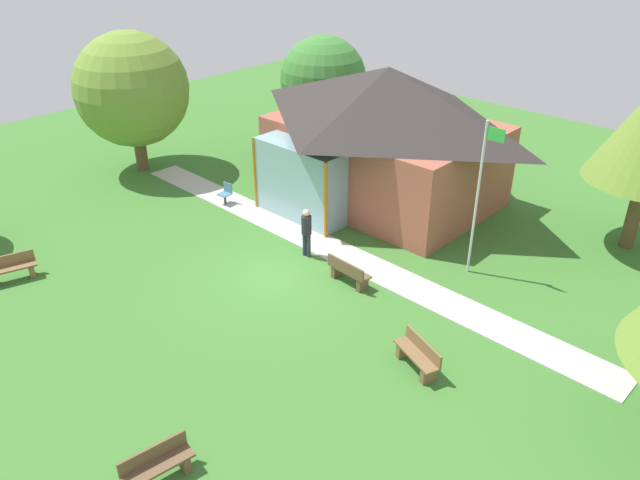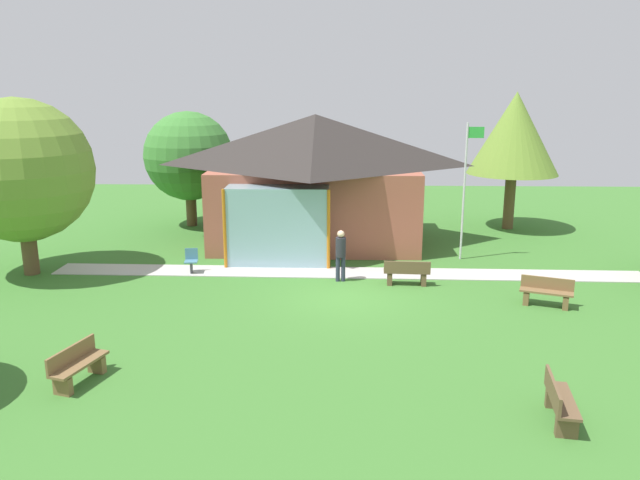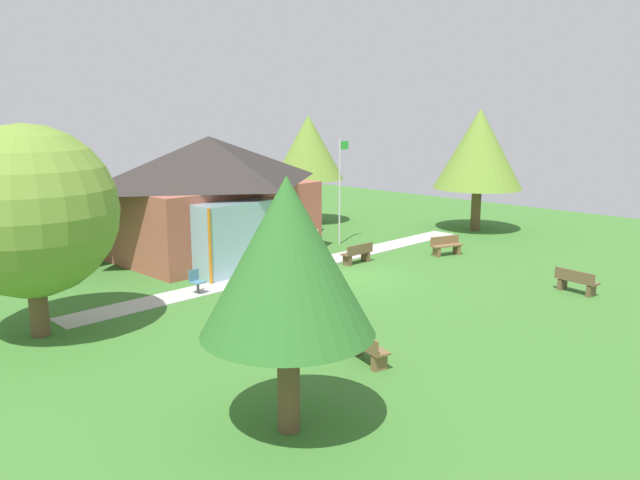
{
  "view_description": "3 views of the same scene",
  "coord_description": "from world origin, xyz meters",
  "px_view_note": "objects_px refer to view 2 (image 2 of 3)",
  "views": [
    {
      "loc": [
        12.51,
        -11.45,
        10.61
      ],
      "look_at": [
        0.71,
        1.18,
        1.1
      ],
      "focal_mm": 34.79,
      "sensor_mm": 36.0,
      "label": 1
    },
    {
      "loc": [
        -0.31,
        -18.16,
        6.34
      ],
      "look_at": [
        -0.93,
        2.01,
        1.29
      ],
      "focal_mm": 34.62,
      "sensor_mm": 36.0,
      "label": 2
    },
    {
      "loc": [
        -17.56,
        -15.57,
        6.32
      ],
      "look_at": [
        0.6,
        2.08,
        1.07
      ],
      "focal_mm": 35.09,
      "sensor_mm": 36.0,
      "label": 3
    }
  ],
  "objects_px": {
    "tree_behind_pavilion_right": "(514,134)",
    "tree_behind_pavilion_left": "(189,156)",
    "flagpole": "(465,185)",
    "tree_west_hedge": "(20,171)",
    "bench_front_right": "(559,402)",
    "bench_mid_right": "(546,293)",
    "visitor_on_path": "(341,252)",
    "patio_chair_west": "(191,262)",
    "bench_rear_near_path": "(407,273)",
    "pavilion": "(314,177)",
    "bench_front_left": "(78,366)"
  },
  "relations": [
    {
      "from": "tree_behind_pavilion_right",
      "to": "tree_behind_pavilion_left",
      "type": "bearing_deg",
      "value": 179.3
    },
    {
      "from": "flagpole",
      "to": "tree_west_hedge",
      "type": "bearing_deg",
      "value": -171.33
    },
    {
      "from": "bench_front_right",
      "to": "bench_mid_right",
      "type": "xyz_separation_m",
      "value": [
        1.87,
        6.57,
        0.0
      ]
    },
    {
      "from": "visitor_on_path",
      "to": "tree_behind_pavilion_left",
      "type": "height_order",
      "value": "tree_behind_pavilion_left"
    },
    {
      "from": "bench_front_right",
      "to": "patio_chair_west",
      "type": "relative_size",
      "value": 1.8
    },
    {
      "from": "bench_rear_near_path",
      "to": "visitor_on_path",
      "type": "relative_size",
      "value": 0.87
    },
    {
      "from": "tree_behind_pavilion_right",
      "to": "tree_behind_pavilion_left",
      "type": "distance_m",
      "value": 14.64
    },
    {
      "from": "bench_rear_near_path",
      "to": "bench_mid_right",
      "type": "distance_m",
      "value": 4.33
    },
    {
      "from": "flagpole",
      "to": "tree_west_hedge",
      "type": "relative_size",
      "value": 0.84
    },
    {
      "from": "pavilion",
      "to": "bench_front_right",
      "type": "bearing_deg",
      "value": -69.39
    },
    {
      "from": "pavilion",
      "to": "bench_rear_near_path",
      "type": "relative_size",
      "value": 6.02
    },
    {
      "from": "patio_chair_west",
      "to": "bench_rear_near_path",
      "type": "bearing_deg",
      "value": 165.1
    },
    {
      "from": "flagpole",
      "to": "patio_chair_west",
      "type": "xyz_separation_m",
      "value": [
        -9.74,
        -2.09,
        -2.4
      ]
    },
    {
      "from": "flagpole",
      "to": "bench_front_left",
      "type": "distance_m",
      "value": 14.78
    },
    {
      "from": "pavilion",
      "to": "bench_mid_right",
      "type": "bearing_deg",
      "value": -46.42
    },
    {
      "from": "bench_mid_right",
      "to": "patio_chair_west",
      "type": "bearing_deg",
      "value": 5.82
    },
    {
      "from": "tree_west_hedge",
      "to": "tree_behind_pavilion_right",
      "type": "bearing_deg",
      "value": 22.45
    },
    {
      "from": "pavilion",
      "to": "tree_west_hedge",
      "type": "xyz_separation_m",
      "value": [
        -9.63,
        -4.84,
        0.86
      ]
    },
    {
      "from": "bench_front_left",
      "to": "tree_behind_pavilion_right",
      "type": "xyz_separation_m",
      "value": [
        13.43,
        15.57,
        3.88
      ]
    },
    {
      "from": "flagpole",
      "to": "visitor_on_path",
      "type": "bearing_deg",
      "value": -148.01
    },
    {
      "from": "tree_west_hedge",
      "to": "bench_rear_near_path",
      "type": "bearing_deg",
      "value": -3.87
    },
    {
      "from": "bench_front_left",
      "to": "visitor_on_path",
      "type": "relative_size",
      "value": 0.9
    },
    {
      "from": "bench_front_right",
      "to": "bench_mid_right",
      "type": "distance_m",
      "value": 6.83
    },
    {
      "from": "flagpole",
      "to": "bench_front_right",
      "type": "distance_m",
      "value": 11.85
    },
    {
      "from": "pavilion",
      "to": "visitor_on_path",
      "type": "distance_m",
      "value": 5.73
    },
    {
      "from": "patio_chair_west",
      "to": "tree_behind_pavilion_right",
      "type": "bearing_deg",
      "value": -156.5
    },
    {
      "from": "bench_front_left",
      "to": "patio_chair_west",
      "type": "height_order",
      "value": "patio_chair_west"
    },
    {
      "from": "bench_rear_near_path",
      "to": "tree_west_hedge",
      "type": "bearing_deg",
      "value": 179.35
    },
    {
      "from": "bench_rear_near_path",
      "to": "bench_mid_right",
      "type": "bearing_deg",
      "value": -21.84
    },
    {
      "from": "bench_front_left",
      "to": "tree_west_hedge",
      "type": "bearing_deg",
      "value": -131.48
    },
    {
      "from": "bench_front_right",
      "to": "tree_behind_pavilion_right",
      "type": "xyz_separation_m",
      "value": [
        3.45,
        16.87,
        3.88
      ]
    },
    {
      "from": "visitor_on_path",
      "to": "tree_behind_pavilion_left",
      "type": "xyz_separation_m",
      "value": [
        -6.93,
        8.29,
        2.2
      ]
    },
    {
      "from": "bench_mid_right",
      "to": "visitor_on_path",
      "type": "relative_size",
      "value": 0.9
    },
    {
      "from": "patio_chair_west",
      "to": "tree_behind_pavilion_left",
      "type": "xyz_separation_m",
      "value": [
        -1.74,
        7.53,
        2.81
      ]
    },
    {
      "from": "pavilion",
      "to": "bench_mid_right",
      "type": "distance_m",
      "value": 10.67
    },
    {
      "from": "flagpole",
      "to": "patio_chair_west",
      "type": "relative_size",
      "value": 5.9
    },
    {
      "from": "bench_front_left",
      "to": "visitor_on_path",
      "type": "distance_m",
      "value": 9.44
    },
    {
      "from": "pavilion",
      "to": "bench_mid_right",
      "type": "relative_size",
      "value": 5.88
    },
    {
      "from": "visitor_on_path",
      "to": "tree_behind_pavilion_left",
      "type": "relative_size",
      "value": 0.33
    },
    {
      "from": "patio_chair_west",
      "to": "visitor_on_path",
      "type": "height_order",
      "value": "visitor_on_path"
    },
    {
      "from": "bench_rear_near_path",
      "to": "visitor_on_path",
      "type": "distance_m",
      "value": 2.28
    },
    {
      "from": "bench_rear_near_path",
      "to": "patio_chair_west",
      "type": "height_order",
      "value": "patio_chair_west"
    },
    {
      "from": "bench_front_right",
      "to": "patio_chair_west",
      "type": "bearing_deg",
      "value": -126.5
    },
    {
      "from": "flagpole",
      "to": "bench_rear_near_path",
      "type": "relative_size",
      "value": 3.33
    },
    {
      "from": "pavilion",
      "to": "tree_west_hedge",
      "type": "relative_size",
      "value": 1.52
    },
    {
      "from": "bench_front_left",
      "to": "tree_behind_pavilion_right",
      "type": "bearing_deg",
      "value": 155.85
    },
    {
      "from": "flagpole",
      "to": "bench_rear_near_path",
      "type": "distance_m",
      "value": 4.67
    },
    {
      "from": "visitor_on_path",
      "to": "tree_behind_pavilion_right",
      "type": "bearing_deg",
      "value": 42.76
    },
    {
      "from": "bench_mid_right",
      "to": "tree_behind_pavilion_right",
      "type": "bearing_deg",
      "value": -78.25
    },
    {
      "from": "pavilion",
      "to": "tree_behind_pavilion_left",
      "type": "relative_size",
      "value": 1.74
    }
  ]
}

